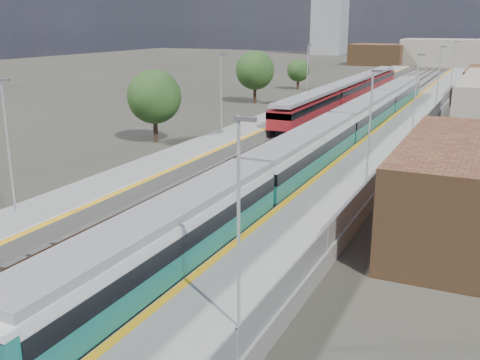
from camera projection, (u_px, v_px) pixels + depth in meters
The scene contains 11 objects.
ground at pixel (363, 124), 64.64m from camera, with size 320.00×320.00×0.00m, color #47443A.
ballast_bed at pixel (349, 120), 67.73m from camera, with size 10.50×155.00×0.06m, color #565451.
tracks at pixel (357, 117), 68.93m from camera, with size 8.96×160.00×0.17m.
platform_right at pixel (414, 120), 64.53m from camera, with size 4.70×155.00×8.52m.
platform_left at pixel (296, 112), 70.34m from camera, with size 4.30×155.00×8.52m.
buildings at pixel (374, 25), 146.43m from camera, with size 72.00×185.50×40.00m.
green_train at pixel (340, 130), 49.62m from camera, with size 2.79×77.74×3.07m.
red_train at pixel (349, 91), 79.23m from camera, with size 2.73×55.34×3.44m.
tree_a at pixel (154, 97), 53.96m from camera, with size 5.21×5.21×7.06m.
tree_b at pixel (255, 70), 80.33m from camera, with size 5.53×5.53×7.49m.
tree_c at pixel (298, 70), 97.19m from camera, with size 3.89×3.89×5.28m.
Camera 1 is at (14.08, -13.98, 11.36)m, focal length 42.00 mm.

